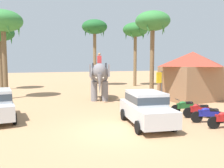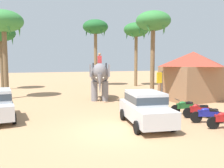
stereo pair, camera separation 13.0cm
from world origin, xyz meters
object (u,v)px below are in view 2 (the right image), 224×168
(motorcycle_fourth_in_row, at_px, (199,110))
(palm_tree_leaning_seaward, at_px, (95,29))
(car_sedan_foreground, at_px, (145,107))
(signboard_yellow, at_px, (162,80))
(elephant_with_mahout, at_px, (100,76))
(palm_tree_near_hut, at_px, (153,23))
(motorcycle_far_in_row, at_px, (185,107))
(motorcycle_mid_row, at_px, (208,114))
(palm_tree_far_back, at_px, (136,31))
(palm_tree_left_of_road, at_px, (4,23))
(palm_tree_behind_elephant, at_px, (0,35))
(roadside_hut, at_px, (193,74))

(motorcycle_fourth_in_row, xyz_separation_m, palm_tree_leaning_seaward, (-1.19, 18.50, 6.84))
(motorcycle_fourth_in_row, height_order, palm_tree_leaning_seaward, palm_tree_leaning_seaward)
(car_sedan_foreground, distance_m, signboard_yellow, 8.34)
(elephant_with_mahout, distance_m, palm_tree_near_hut, 7.20)
(motorcycle_far_in_row, bearing_deg, palm_tree_leaning_seaward, 93.37)
(motorcycle_mid_row, height_order, signboard_yellow, signboard_yellow)
(motorcycle_far_in_row, relative_size, signboard_yellow, 0.75)
(motorcycle_fourth_in_row, xyz_separation_m, motorcycle_far_in_row, (-0.16, 1.10, 0.00))
(elephant_with_mahout, height_order, motorcycle_mid_row, elephant_with_mahout)
(motorcycle_mid_row, relative_size, motorcycle_far_in_row, 0.95)
(motorcycle_fourth_in_row, xyz_separation_m, signboard_yellow, (1.38, 6.37, 1.22))
(motorcycle_far_in_row, bearing_deg, motorcycle_mid_row, -92.63)
(palm_tree_far_back, bearing_deg, palm_tree_leaning_seaward, 163.37)
(palm_tree_far_back, bearing_deg, palm_tree_near_hut, -103.76)
(car_sedan_foreground, distance_m, elephant_with_mahout, 8.41)
(motorcycle_far_in_row, bearing_deg, palm_tree_left_of_road, 137.79)
(palm_tree_near_hut, xyz_separation_m, palm_tree_leaning_seaward, (-2.98, 9.63, 0.60))
(car_sedan_foreground, bearing_deg, palm_tree_left_of_road, 123.62)
(car_sedan_foreground, height_order, motorcycle_far_in_row, car_sedan_foreground)
(car_sedan_foreground, relative_size, signboard_yellow, 1.78)
(palm_tree_near_hut, distance_m, palm_tree_left_of_road, 13.00)
(motorcycle_mid_row, distance_m, palm_tree_leaning_seaward, 20.71)
(motorcycle_far_in_row, distance_m, signboard_yellow, 5.63)
(motorcycle_mid_row, height_order, palm_tree_leaning_seaward, palm_tree_leaning_seaward)
(palm_tree_near_hut, bearing_deg, motorcycle_fourth_in_row, -101.46)
(palm_tree_behind_elephant, bearing_deg, motorcycle_fourth_in_row, -56.21)
(motorcycle_mid_row, relative_size, palm_tree_near_hut, 0.22)
(motorcycle_mid_row, bearing_deg, motorcycle_far_in_row, 87.37)
(palm_tree_far_back, xyz_separation_m, palm_tree_leaning_seaward, (-4.98, 1.49, 0.31))
(palm_tree_left_of_road, bearing_deg, elephant_with_mahout, -21.55)
(palm_tree_behind_elephant, xyz_separation_m, palm_tree_near_hut, (13.95, -9.29, 0.56))
(palm_tree_left_of_road, bearing_deg, palm_tree_leaning_seaward, 37.48)
(car_sedan_foreground, xyz_separation_m, signboard_yellow, (4.90, 6.70, 0.76))
(motorcycle_mid_row, bearing_deg, motorcycle_fourth_in_row, 75.72)
(signboard_yellow, bearing_deg, motorcycle_far_in_row, -106.27)
(palm_tree_left_of_road, bearing_deg, car_sedan_foreground, -56.38)
(elephant_with_mahout, bearing_deg, signboard_yellow, -18.34)
(palm_tree_far_back, bearing_deg, signboard_yellow, -102.79)
(elephant_with_mahout, height_order, palm_tree_behind_elephant, palm_tree_behind_elephant)
(palm_tree_behind_elephant, bearing_deg, palm_tree_leaning_seaward, 1.79)
(car_sedan_foreground, relative_size, motorcycle_fourth_in_row, 2.48)
(signboard_yellow, bearing_deg, motorcycle_fourth_in_row, -102.18)
(car_sedan_foreground, distance_m, motorcycle_mid_row, 3.37)
(palm_tree_left_of_road, distance_m, palm_tree_far_back, 16.02)
(car_sedan_foreground, distance_m, palm_tree_left_of_road, 14.60)
(palm_tree_leaning_seaward, bearing_deg, motorcycle_mid_row, -87.28)
(motorcycle_fourth_in_row, bearing_deg, roadside_hut, 55.76)
(car_sedan_foreground, relative_size, palm_tree_far_back, 0.53)
(elephant_with_mahout, height_order, palm_tree_leaning_seaward, palm_tree_leaning_seaward)
(palm_tree_behind_elephant, distance_m, palm_tree_left_of_road, 7.29)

